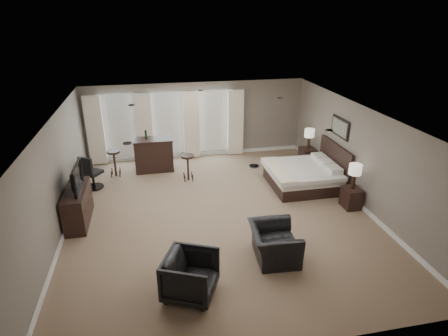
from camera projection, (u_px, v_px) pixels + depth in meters
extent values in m
cube|color=#7F6750|center=(219.00, 214.00, 9.60)|extent=(7.60, 8.60, 0.04)
cube|color=silver|center=(219.00, 115.00, 8.58)|extent=(7.60, 8.60, 0.04)
cube|color=slate|center=(196.00, 120.00, 12.92)|extent=(7.50, 0.04, 2.60)
cube|color=slate|center=(275.00, 284.00, 5.26)|extent=(7.50, 0.04, 2.60)
cube|color=slate|center=(56.00, 180.00, 8.41)|extent=(0.04, 8.50, 2.60)
cube|color=slate|center=(360.00, 156.00, 9.77)|extent=(0.04, 8.50, 2.60)
cube|color=silver|center=(119.00, 126.00, 12.41)|extent=(1.15, 0.04, 2.05)
cube|color=silver|center=(167.00, 124.00, 12.70)|extent=(1.15, 0.04, 2.05)
cube|color=silver|center=(214.00, 121.00, 12.99)|extent=(1.15, 0.04, 2.05)
cube|color=beige|center=(95.00, 131.00, 12.19)|extent=(0.55, 0.12, 2.30)
cube|color=beige|center=(144.00, 128.00, 12.48)|extent=(0.55, 0.12, 2.30)
cube|color=beige|center=(191.00, 125.00, 12.77)|extent=(0.55, 0.12, 2.30)
cube|color=beige|center=(235.00, 123.00, 13.05)|extent=(0.55, 0.12, 2.30)
cube|color=silver|center=(299.00, 167.00, 10.84)|extent=(1.96, 1.87, 1.25)
cube|color=black|center=(351.00, 198.00, 9.84)|extent=(0.41, 0.50, 0.55)
cube|color=black|center=(307.00, 157.00, 12.44)|extent=(0.45, 0.56, 0.61)
cube|color=beige|center=(354.00, 177.00, 9.59)|extent=(0.33, 0.33, 0.67)
cube|color=beige|center=(309.00, 139.00, 12.19)|extent=(0.32, 0.32, 0.67)
cube|color=slate|center=(340.00, 127.00, 10.60)|extent=(0.04, 0.96, 0.56)
cube|color=black|center=(78.00, 206.00, 9.10)|extent=(0.49, 1.52, 0.88)
imported|color=black|center=(74.00, 187.00, 8.90)|extent=(0.62, 1.08, 0.14)
imported|color=black|center=(274.00, 238.00, 7.74)|extent=(0.79, 1.14, 0.96)
imported|color=black|center=(191.00, 274.00, 6.74)|extent=(1.13, 1.16, 0.92)
cube|color=black|center=(154.00, 155.00, 11.99)|extent=(1.24, 0.64, 1.08)
cube|color=black|center=(115.00, 163.00, 11.64)|extent=(0.47, 0.47, 0.83)
cube|color=black|center=(188.00, 168.00, 11.35)|extent=(0.40, 0.40, 0.81)
cube|color=black|center=(92.00, 172.00, 10.79)|extent=(0.73, 0.73, 1.03)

